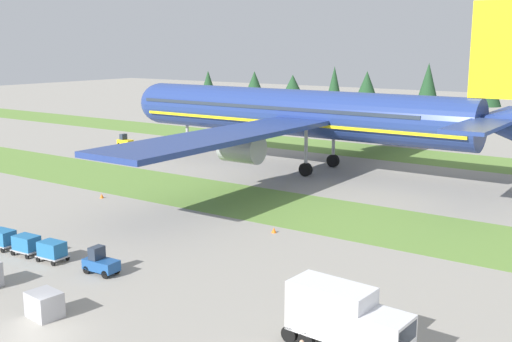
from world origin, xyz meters
The scene contains 13 objects.
ground_plane centered at (0.00, 0.00, 0.00)m, with size 400.00×400.00×0.00m, color gray.
grass_strip_near centered at (0.00, 31.97, 0.00)m, with size 320.00×12.16×0.01m, color olive.
grass_strip_far centered at (0.00, 68.29, 0.00)m, with size 320.00×12.16×0.01m, color olive.
airliner centered at (-12.03, 50.13, 7.45)m, with size 57.33×70.37×20.78m.
baggage_tug centered at (-4.70, 8.79, 0.81)m, with size 2.68×1.47×1.97m.
cargo_dolly_lead centered at (-9.71, 8.46, 0.92)m, with size 2.29×1.64×1.55m.
cargo_dolly_second centered at (-12.61, 8.26, 0.92)m, with size 2.29×1.64×1.55m.
cargo_dolly_third centered at (-15.50, 8.07, 0.92)m, with size 2.29×1.64×1.55m.
catering_truck centered at (15.01, 8.42, 1.95)m, with size 7.08×2.70×3.58m.
pushback_tractor centered at (-45.84, 50.09, 0.81)m, with size 2.60×1.30×1.97m.
uld_container_1 centered at (-1.85, 1.92, 0.79)m, with size 2.00×1.60×1.58m, color #A3A3A8.
taxiway_marker_0 centered at (0.09, 24.21, 0.24)m, with size 0.44×0.44×0.48m, color orange.
taxiway_marker_1 centered at (-21.98, 24.13, 0.24)m, with size 0.44×0.44×0.47m, color orange.
Camera 1 is at (28.72, -19.60, 16.17)m, focal length 43.65 mm.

